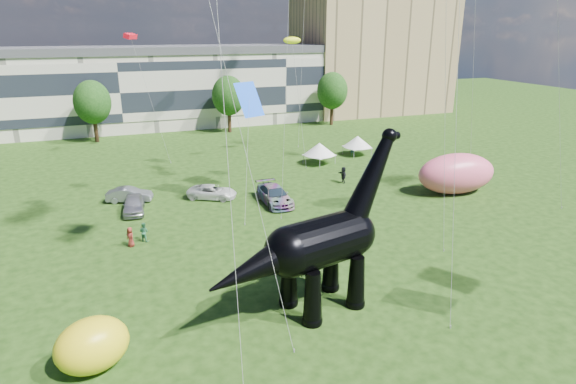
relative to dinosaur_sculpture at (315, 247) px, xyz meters
name	(u,v)px	position (x,y,z in m)	size (l,w,h in m)	color
ground	(317,318)	(-0.29, -1.04, -4.03)	(220.00, 220.00, 0.00)	#16330C
terrace_row	(119,92)	(-8.29, 60.96, 1.97)	(78.00, 11.00, 12.00)	beige
apartment_block	(371,54)	(39.71, 63.96, 6.97)	(28.00, 18.00, 22.00)	tan
tree_mid_left	(92,99)	(-12.29, 51.96, 2.26)	(5.20, 5.20, 9.44)	#382314
tree_mid_right	(228,93)	(7.71, 51.96, 2.26)	(5.20, 5.20, 9.44)	#382314
tree_far_right	(332,88)	(25.71, 51.96, 2.26)	(5.20, 5.20, 9.44)	#382314
dinosaur_sculpture	(315,247)	(0.00, 0.00, 0.00)	(13.07, 5.12, 10.68)	black
car_silver	(134,204)	(-9.05, 20.22, -3.27)	(1.81, 4.50, 1.53)	#B6B5BA
car_grey	(129,195)	(-9.26, 23.35, -3.33)	(1.49, 4.26, 1.40)	slate
car_white	(212,192)	(-1.60, 21.47, -3.37)	(2.20, 4.76, 1.32)	white
car_dark	(274,195)	(3.66, 17.98, -3.20)	(2.33, 5.74, 1.67)	#595960
gazebo_near	(319,149)	(13.40, 29.47, -2.18)	(4.98, 4.98, 2.64)	white
gazebo_far	(357,142)	(19.86, 31.74, -2.25)	(3.96, 3.96, 2.55)	white
inflatable_pink	(456,174)	(21.78, 14.54, -1.99)	(8.18, 4.09, 4.09)	#F86082
inflatable_yellow	(92,345)	(-12.23, -1.21, -2.67)	(3.55, 2.73, 2.73)	yellow
visitors	(204,235)	(-4.41, 11.01, -3.16)	(49.42, 43.72, 1.86)	maroon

